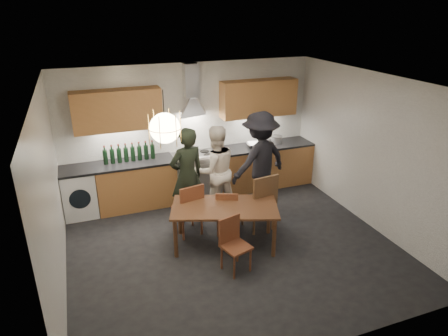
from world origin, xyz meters
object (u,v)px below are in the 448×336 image
object	(u,v)px
person_left	(187,176)
stock_pot	(277,140)
chair_back_left	(190,206)
person_mid	(215,170)
dining_table	(225,211)
mixing_bowl	(254,145)
wine_bottles	(129,152)
person_right	(260,160)
chair_front	(233,240)

from	to	relation	value
person_left	stock_pot	world-z (taller)	person_left
chair_back_left	person_mid	xyz separation A→B (m)	(0.66, 0.62, 0.30)
person_mid	stock_pot	xyz separation A→B (m)	(1.63, 0.78, 0.14)
person_left	person_mid	distance (m)	0.58
dining_table	mixing_bowl	size ratio (longest dim) A/B	5.89
mixing_bowl	person_mid	bearing A→B (deg)	-145.67
person_left	wine_bottles	world-z (taller)	person_left
dining_table	person_mid	bearing A→B (deg)	98.01
chair_back_left	person_right	world-z (taller)	person_right
person_left	person_right	size ratio (longest dim) A/B	0.94
person_left	person_mid	size ratio (longest dim) A/B	1.04
dining_table	person_right	bearing A→B (deg)	64.12
chair_back_left	person_right	xyz separation A→B (m)	(1.53, 0.59, 0.38)
chair_back_left	wine_bottles	world-z (taller)	wine_bottles
dining_table	person_right	world-z (taller)	person_right
dining_table	chair_back_left	bearing A→B (deg)	152.66
stock_pot	wine_bottles	distance (m)	3.01
dining_table	person_right	size ratio (longest dim) A/B	0.99
dining_table	chair_front	bearing A→B (deg)	-79.75
person_mid	chair_back_left	bearing A→B (deg)	40.13
chair_front	person_left	world-z (taller)	person_left
stock_pot	chair_back_left	bearing A→B (deg)	-148.58
chair_back_left	person_left	size ratio (longest dim) A/B	0.54
person_mid	chair_front	bearing A→B (deg)	76.07
dining_table	mixing_bowl	world-z (taller)	mixing_bowl
mixing_bowl	chair_front	bearing A→B (deg)	-120.40
person_mid	stock_pot	size ratio (longest dim) A/B	7.69
dining_table	chair_back_left	xyz separation A→B (m)	(-0.43, 0.47, -0.08)
chair_front	wine_bottles	bearing A→B (deg)	96.21
dining_table	person_mid	world-z (taller)	person_mid
person_left	mixing_bowl	xyz separation A→B (m)	(1.67, 0.90, 0.07)
dining_table	wine_bottles	distance (m)	2.28
person_mid	mixing_bowl	xyz separation A→B (m)	(1.11, 0.76, 0.11)
mixing_bowl	stock_pot	distance (m)	0.53
chair_front	wine_bottles	size ratio (longest dim) A/B	0.86
person_left	chair_front	bearing A→B (deg)	86.34
stock_pot	wine_bottles	world-z (taller)	wine_bottles
dining_table	person_left	world-z (taller)	person_left
person_left	person_mid	world-z (taller)	person_left
stock_pot	dining_table	bearing A→B (deg)	-134.83
chair_front	person_right	world-z (taller)	person_right
chair_front	chair_back_left	bearing A→B (deg)	90.63
person_right	person_left	bearing A→B (deg)	-11.64
dining_table	wine_bottles	bearing A→B (deg)	140.95
chair_front	person_left	xyz separation A→B (m)	(-0.23, 1.56, 0.40)
chair_back_left	person_mid	world-z (taller)	person_mid
mixing_bowl	person_right	bearing A→B (deg)	-107.34
dining_table	mixing_bowl	distance (m)	2.30
person_mid	wine_bottles	bearing A→B (deg)	-33.73
chair_front	person_mid	bearing A→B (deg)	62.60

